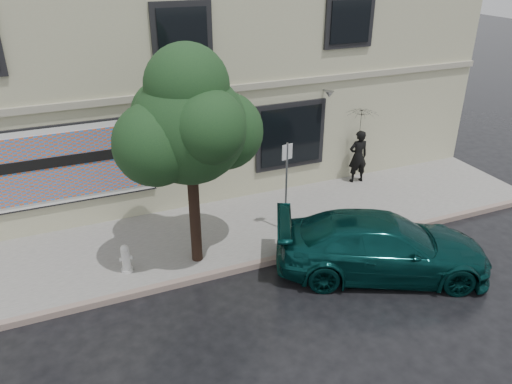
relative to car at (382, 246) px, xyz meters
name	(u,v)px	position (x,y,z in m)	size (l,w,h in m)	color
ground	(257,310)	(-3.32, -0.17, -0.73)	(90.00, 90.00, 0.00)	black
sidewalk	(211,236)	(-3.32, 3.08, -0.66)	(20.00, 3.50, 0.15)	#98948F
curb	(233,270)	(-3.32, 1.33, -0.66)	(20.00, 0.18, 0.16)	slate
building	(154,67)	(-3.32, 8.82, 2.76)	(20.00, 8.12, 7.00)	#B7B493
billboard	(71,164)	(-6.52, 4.75, 1.32)	(4.30, 0.16, 2.20)	white
car	(382,246)	(0.00, 0.00, 0.00)	(2.23, 5.05, 1.47)	#083432
pedestrian	(358,156)	(2.18, 4.43, 0.30)	(0.64, 0.42, 1.77)	black
umbrella	(362,118)	(2.18, 4.43, 1.58)	(1.07, 1.07, 0.79)	black
street_tree	(189,128)	(-4.01, 2.03, 2.84)	(2.55, 2.55, 4.72)	black
fire_hydrant	(126,259)	(-5.72, 2.18, -0.23)	(0.30, 0.28, 0.73)	beige
sign_pole	(286,179)	(-1.38, 2.46, 0.95)	(0.31, 0.08, 2.55)	gray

